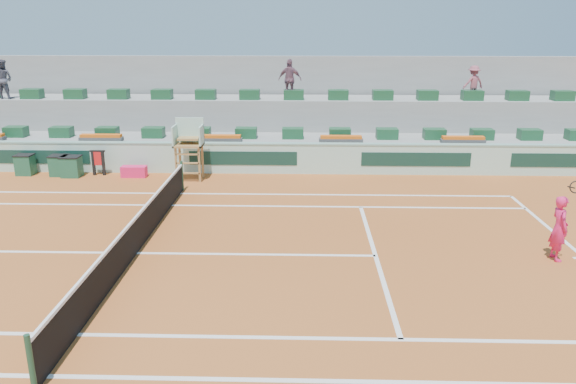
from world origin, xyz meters
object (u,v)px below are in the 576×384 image
drink_cooler_a (71,166)px  tennis_player (559,228)px  player_bag (134,171)px  umpire_chair (189,141)px

drink_cooler_a → tennis_player: tennis_player is taller
player_bag → umpire_chair: bearing=-5.9°
player_bag → drink_cooler_a: 2.52m
umpire_chair → tennis_player: size_ratio=1.05×
drink_cooler_a → tennis_player: size_ratio=0.37×
tennis_player → drink_cooler_a: bearing=154.0°
drink_cooler_a → tennis_player: bearing=-26.0°
drink_cooler_a → umpire_chair: bearing=-2.4°
umpire_chair → tennis_player: bearing=-34.3°
umpire_chair → tennis_player: 13.43m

